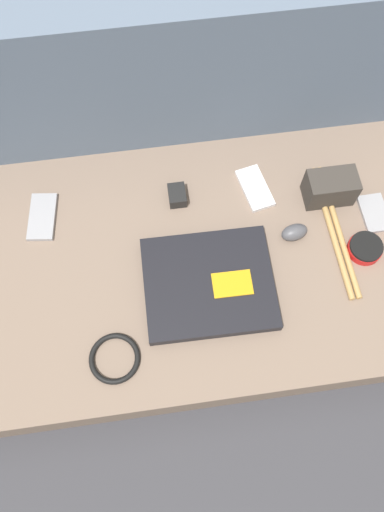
{
  "coord_description": "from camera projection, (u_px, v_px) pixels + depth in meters",
  "views": [
    {
      "loc": [
        -0.06,
        -0.45,
        1.22
      ],
      "look_at": [
        0.0,
        0.0,
        0.15
      ],
      "focal_mm": 35.0,
      "sensor_mm": 36.0,
      "label": 1
    }
  ],
  "objects": [
    {
      "name": "phone_small",
      "position": [
        374.0,
        213.0,
        1.23
      ],
      "size": [
        0.06,
        0.1,
        0.01
      ],
      "rotation": [
        0.0,
        0.0,
        0.02
      ],
      "color": "#99999E",
      "rests_on": "couch_seat"
    },
    {
      "name": "speaker_puck",
      "position": [
        365.0,
        248.0,
        1.18
      ],
      "size": [
        0.08,
        0.08,
        0.03
      ],
      "color": "red",
      "rests_on": "couch_seat"
    },
    {
      "name": "couch_backrest",
      "position": [
        168.0,
        79.0,
        1.23
      ],
      "size": [
        1.18,
        0.2,
        0.52
      ],
      "color": "slate",
      "rests_on": "ground_plane"
    },
    {
      "name": "laptop",
      "position": [
        209.0,
        284.0,
        1.15
      ],
      "size": [
        0.3,
        0.26,
        0.03
      ],
      "rotation": [
        0.0,
        0.0,
        -0.02
      ],
      "color": "black",
      "rests_on": "couch_seat"
    },
    {
      "name": "phone_silver",
      "position": [
        42.0,
        217.0,
        1.23
      ],
      "size": [
        0.08,
        0.13,
        0.01
      ],
      "rotation": [
        0.0,
        0.0,
        -0.13
      ],
      "color": "#99999E",
      "rests_on": "couch_seat"
    },
    {
      "name": "drumstick_pair",
      "position": [
        335.0,
        230.0,
        1.21
      ],
      "size": [
        0.04,
        0.36,
        0.01
      ],
      "rotation": [
        0.0,
        0.0,
        0.02
      ],
      "color": "tan",
      "rests_on": "couch_seat"
    },
    {
      "name": "phone_black",
      "position": [
        255.0,
        188.0,
        1.26
      ],
      "size": [
        0.08,
        0.13,
        0.01
      ],
      "rotation": [
        0.0,
        0.0,
        0.2
      ],
      "color": "silver",
      "rests_on": "couch_seat"
    },
    {
      "name": "charger_brick",
      "position": [
        177.0,
        195.0,
        1.24
      ],
      "size": [
        0.04,
        0.06,
        0.03
      ],
      "color": "black",
      "rests_on": "couch_seat"
    },
    {
      "name": "cable_coil",
      "position": [
        115.0,
        358.0,
        1.09
      ],
      "size": [
        0.11,
        0.11,
        0.01
      ],
      "color": "black",
      "rests_on": "couch_seat"
    },
    {
      "name": "couch_seat",
      "position": [
        192.0,
        269.0,
        1.25
      ],
      "size": [
        1.18,
        0.66,
        0.13
      ],
      "color": "#7A6656",
      "rests_on": "ground_plane"
    },
    {
      "name": "computer_mouse",
      "position": [
        294.0,
        232.0,
        1.19
      ],
      "size": [
        0.07,
        0.05,
        0.04
      ],
      "rotation": [
        0.0,
        0.0,
        0.18
      ],
      "color": "#4C4C51",
      "rests_on": "couch_seat"
    },
    {
      "name": "camera_pouch",
      "position": [
        330.0,
        188.0,
        1.22
      ],
      "size": [
        0.12,
        0.07,
        0.08
      ],
      "color": "#38332D",
      "rests_on": "couch_seat"
    },
    {
      "name": "ground_plane",
      "position": [
        192.0,
        278.0,
        1.3
      ],
      "size": [
        8.0,
        8.0,
        0.0
      ],
      "primitive_type": "plane",
      "color": "#38383D"
    }
  ]
}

